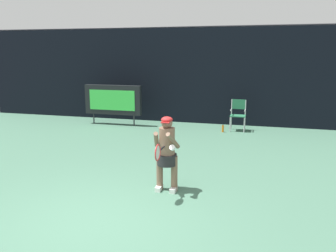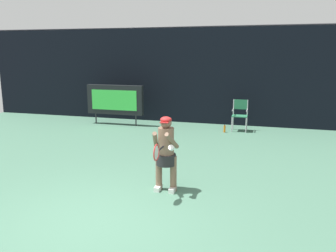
{
  "view_description": "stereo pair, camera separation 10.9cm",
  "coord_description": "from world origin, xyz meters",
  "px_view_note": "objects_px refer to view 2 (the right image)",
  "views": [
    {
      "loc": [
        2.5,
        -4.75,
        2.72
      ],
      "look_at": [
        0.45,
        2.83,
        1.05
      ],
      "focal_mm": 37.47,
      "sensor_mm": 36.0,
      "label": 1
    },
    {
      "loc": [
        2.61,
        -4.72,
        2.72
      ],
      "look_at": [
        0.45,
        2.83,
        1.05
      ],
      "focal_mm": 37.47,
      "sensor_mm": 36.0,
      "label": 2
    }
  ],
  "objects_px": {
    "umpire_chair": "(240,113)",
    "tennis_player": "(166,151)",
    "scoreboard": "(115,100)",
    "tennis_racket": "(157,152)",
    "water_bottle": "(225,129)"
  },
  "relations": [
    {
      "from": "umpire_chair",
      "to": "tennis_player",
      "type": "height_order",
      "value": "tennis_player"
    },
    {
      "from": "scoreboard",
      "to": "tennis_racket",
      "type": "relative_size",
      "value": 3.65
    },
    {
      "from": "tennis_player",
      "to": "scoreboard",
      "type": "bearing_deg",
      "value": 122.71
    },
    {
      "from": "scoreboard",
      "to": "tennis_player",
      "type": "xyz_separation_m",
      "value": [
        3.66,
        -5.69,
        -0.13
      ]
    },
    {
      "from": "tennis_racket",
      "to": "scoreboard",
      "type": "bearing_deg",
      "value": 134.0
    },
    {
      "from": "scoreboard",
      "to": "tennis_racket",
      "type": "distance_m",
      "value": 7.23
    },
    {
      "from": "scoreboard",
      "to": "water_bottle",
      "type": "xyz_separation_m",
      "value": [
        4.15,
        -0.19,
        -0.82
      ]
    },
    {
      "from": "tennis_racket",
      "to": "umpire_chair",
      "type": "bearing_deg",
      "value": 95.12
    },
    {
      "from": "scoreboard",
      "to": "tennis_racket",
      "type": "height_order",
      "value": "scoreboard"
    },
    {
      "from": "tennis_player",
      "to": "tennis_racket",
      "type": "distance_m",
      "value": 0.56
    },
    {
      "from": "umpire_chair",
      "to": "water_bottle",
      "type": "distance_m",
      "value": 0.8
    },
    {
      "from": "water_bottle",
      "to": "tennis_racket",
      "type": "relative_size",
      "value": 0.44
    },
    {
      "from": "umpire_chair",
      "to": "tennis_racket",
      "type": "height_order",
      "value": "tennis_racket"
    },
    {
      "from": "water_bottle",
      "to": "tennis_racket",
      "type": "distance_m",
      "value": 6.12
    },
    {
      "from": "water_bottle",
      "to": "umpire_chair",
      "type": "bearing_deg",
      "value": 41.44
    }
  ]
}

